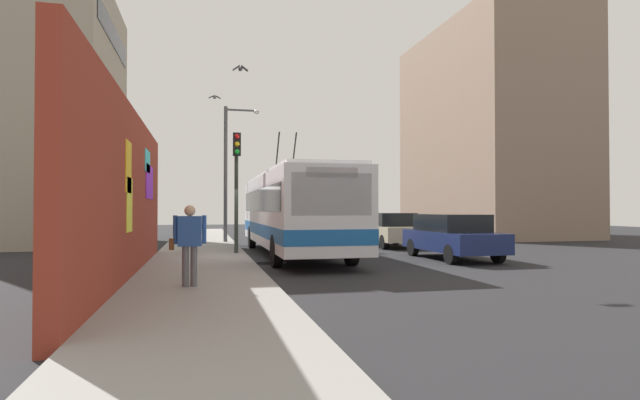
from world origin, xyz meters
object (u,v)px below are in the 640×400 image
parked_car_navy (452,235)px  street_lamp (230,164)px  parked_car_silver (350,225)px  parked_car_black (327,222)px  city_bus (293,210)px  traffic_light (237,172)px  pedestrian_near_wall (189,239)px  parked_car_champagne (390,229)px

parked_car_navy → street_lamp: street_lamp is taller
parked_car_silver → street_lamp: (-3.39, 7.26, 3.16)m
parked_car_black → street_lamp: street_lamp is taller
parked_car_black → city_bus: bearing=161.4°
parked_car_navy → parked_car_black: bearing=0.0°
parked_car_navy → traffic_light: (2.42, 7.35, 2.28)m
city_bus → pedestrian_near_wall: size_ratio=7.05×
parked_car_champagne → street_lamp: (3.08, 7.26, 3.16)m
parked_car_navy → parked_car_champagne: size_ratio=1.04×
pedestrian_near_wall → traffic_light: 8.06m
street_lamp → parked_car_silver: bearing=-65.0°
parked_car_champagne → parked_car_black: (12.25, 0.00, 0.00)m
parked_car_navy → city_bus: bearing=62.1°
parked_car_champagne → pedestrian_near_wall: size_ratio=2.54×
pedestrian_near_wall → parked_car_champagne: bearing=-38.2°
pedestrian_near_wall → street_lamp: size_ratio=0.25×
parked_car_navy → pedestrian_near_wall: size_ratio=2.65×
parked_car_champagne → pedestrian_near_wall: (-11.24, 8.83, 0.31)m
parked_car_navy → street_lamp: bearing=38.7°
parked_car_navy → parked_car_silver: same height
parked_car_silver → pedestrian_near_wall: size_ratio=2.46×
parked_car_silver → traffic_light: 12.64m
city_bus → parked_car_champagne: (3.21, -5.20, -0.90)m
parked_car_black → traffic_light: 17.58m
parked_car_champagne → parked_car_black: bearing=0.0°
city_bus → parked_car_silver: size_ratio=2.87×
traffic_light → city_bus: bearing=-80.9°
city_bus → parked_car_black: city_bus is taller
pedestrian_near_wall → street_lamp: (14.31, -1.58, 2.84)m
traffic_light → street_lamp: size_ratio=0.66×
parked_car_black → traffic_light: size_ratio=1.06×
parked_car_navy → traffic_light: bearing=71.8°
parked_car_navy → traffic_light: 8.07m
parked_car_silver → parked_car_black: 5.78m
parked_car_black → pedestrian_near_wall: size_ratio=2.76×
parked_car_black → pedestrian_near_wall: 25.09m
parked_car_champagne → traffic_light: bearing=115.8°
city_bus → traffic_light: city_bus is taller
city_bus → pedestrian_near_wall: city_bus is taller
parked_car_champagne → parked_car_silver: bearing=0.0°
parked_car_silver → parked_car_black: same height
parked_car_black → pedestrian_near_wall: pedestrian_near_wall is taller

